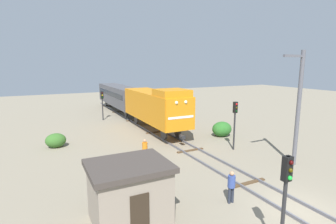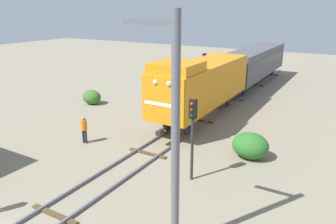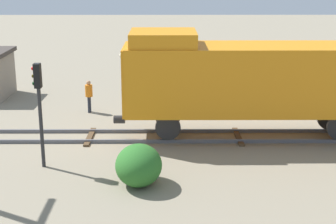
# 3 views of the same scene
# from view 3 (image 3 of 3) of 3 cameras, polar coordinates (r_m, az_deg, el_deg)

# --- Properties ---
(locomotive) EXTENTS (2.90, 11.60, 4.60)m
(locomotive) POSITION_cam_3_polar(r_m,az_deg,el_deg) (22.58, 8.83, 3.86)
(locomotive) COLOR orange
(locomotive) RESTS_ON railway_track
(traffic_signal_mid) EXTENTS (0.32, 0.34, 4.00)m
(traffic_signal_mid) POSITION_cam_3_polar(r_m,az_deg,el_deg) (19.55, -14.13, 1.74)
(traffic_signal_mid) COLOR #262628
(traffic_signal_mid) RESTS_ON ground
(worker_by_signal) EXTENTS (0.38, 0.38, 1.70)m
(worker_by_signal) POSITION_cam_3_polar(r_m,az_deg,el_deg) (27.09, -8.76, 2.01)
(worker_by_signal) COLOR #262B38
(worker_by_signal) RESTS_ON ground
(bush_near) EXTENTS (1.67, 1.36, 1.21)m
(bush_near) POSITION_cam_3_polar(r_m,az_deg,el_deg) (32.37, 4.28, 3.72)
(bush_near) COLOR #356426
(bush_near) RESTS_ON ground
(bush_far) EXTENTS (2.00, 1.63, 1.45)m
(bush_far) POSITION_cam_3_polar(r_m,az_deg,el_deg) (18.03, -3.27, -5.90)
(bush_far) COLOR #2B6726
(bush_far) RESTS_ON ground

